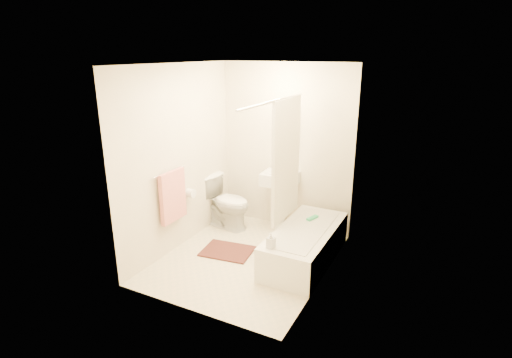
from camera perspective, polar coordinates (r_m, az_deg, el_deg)
The scene contains 17 objects.
floor at distance 5.21m, azimuth -1.27°, elevation -11.29°, with size 2.40×2.40×0.00m, color beige.
ceiling at distance 4.55m, azimuth -1.48°, elevation 16.12°, with size 2.40×2.40×0.00m, color white.
wall_back at distance 5.79m, azimuth 4.27°, elevation 4.46°, with size 2.00×0.02×2.40m, color beige.
wall_left at distance 5.27m, azimuth -11.00°, elevation 2.84°, with size 0.02×2.40×2.40m, color beige.
wall_right at distance 4.38m, azimuth 10.24°, elevation -0.23°, with size 0.02×2.40×2.40m, color beige.
mirror at distance 5.71m, azimuth 4.27°, elevation 7.35°, with size 0.40×0.03×0.55m, color white.
curtain_rod at distance 4.54m, azimuth 2.57°, elevation 11.04°, with size 0.03×0.03×1.70m, color silver.
shower_curtain at distance 5.05m, azimuth 4.33°, elevation 2.68°, with size 0.04×0.80×1.55m, color silver.
towel_bar at distance 5.09m, azimuth -12.28°, elevation 1.03°, with size 0.02×0.02×0.60m, color silver.
towel at distance 5.17m, azimuth -11.79°, elevation -2.40°, with size 0.06×0.45×0.66m, color #CC7266.
toilet_paper at distance 5.47m, azimuth -9.35°, elevation -2.01°, with size 0.12×0.12×0.11m, color white.
toilet at distance 5.97m, azimuth -4.27°, elevation -3.32°, with size 0.44×0.78×0.77m, color white.
sink at distance 5.83m, azimuth 3.41°, elevation -2.83°, with size 0.49×0.39×0.96m, color silver, non-canonical shape.
bathtub at distance 5.11m, azimuth 7.04°, elevation -9.31°, with size 0.66×1.52×0.43m, color white, non-canonical shape.
bath_mat at distance 5.38m, azimuth -4.12°, elevation -10.23°, with size 0.65×0.48×0.02m, color #4C1E19.
soap_bottle at distance 4.51m, azimuth 2.15°, elevation -8.76°, with size 0.08×0.08×0.18m, color silver.
scrub_brush at distance 5.30m, azimuth 8.06°, elevation -5.56°, with size 0.06×0.19×0.04m, color #30B670.
Camera 1 is at (2.16, -4.00, 2.54)m, focal length 28.00 mm.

